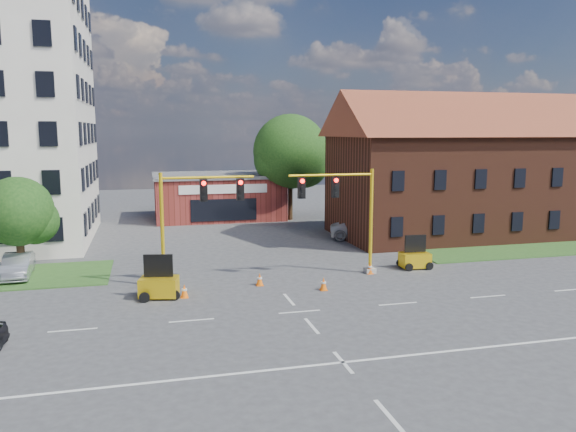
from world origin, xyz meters
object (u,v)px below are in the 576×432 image
object	(u,v)px
signal_mast_west	(193,214)
signal_mast_east	(345,209)
trailer_east	(415,258)
pickup_white	(366,229)
trailer_west	(159,285)

from	to	relation	value
signal_mast_west	signal_mast_east	bearing A→B (deg)	0.00
signal_mast_west	trailer_east	xyz separation A→B (m)	(13.48, 0.42, -3.30)
pickup_white	trailer_east	bearing A→B (deg)	-161.81
pickup_white	signal_mast_east	bearing A→B (deg)	173.61
trailer_west	trailer_east	distance (m)	15.64
signal_mast_east	trailer_east	xyz separation A→B (m)	(4.77, 0.42, -3.30)
signal_mast_east	trailer_west	xyz separation A→B (m)	(-10.66, -2.07, -3.25)
signal_mast_west	pickup_white	size ratio (longest dim) A/B	1.12
signal_mast_west	trailer_west	bearing A→B (deg)	-133.35
signal_mast_west	signal_mast_east	xyz separation A→B (m)	(8.71, 0.00, 0.00)
signal_mast_east	trailer_west	world-z (taller)	signal_mast_east
signal_mast_west	trailer_west	size ratio (longest dim) A/B	2.90
signal_mast_east	trailer_west	bearing A→B (deg)	-169.02
signal_mast_west	trailer_west	distance (m)	4.32
pickup_white	trailer_west	bearing A→B (deg)	148.95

